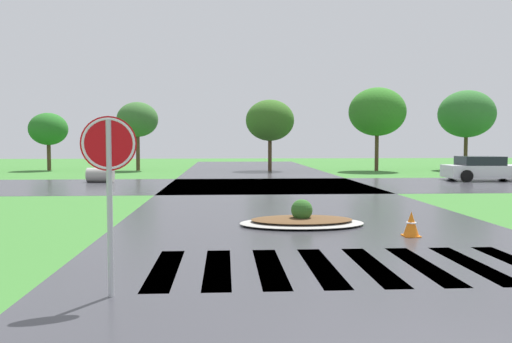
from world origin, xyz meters
TOP-DOWN VIEW (x-y plane):
  - asphalt_roadway at (0.00, 10.00)m, footprint 9.92×80.00m
  - asphalt_cross_road at (0.00, 20.98)m, footprint 90.00×8.93m
  - crosswalk_stripes at (0.00, 4.58)m, footprint 6.75×2.86m
  - stop_sign at (-3.72, 3.08)m, footprint 0.75×0.18m
  - median_island at (-0.13, 8.97)m, footprint 3.24×1.92m
  - car_dark_suv at (12.23, 23.29)m, footprint 4.46×2.32m
  - drainage_pipe_stack at (-8.73, 23.37)m, footprint 1.37×0.79m
  - traffic_cone at (2.14, 7.26)m, footprint 0.37×0.37m
  - background_treeline at (3.07, 33.55)m, footprint 42.54×5.46m

SIDE VIEW (x-z plane):
  - asphalt_roadway at x=0.00m, z-range 0.00..0.01m
  - asphalt_cross_road at x=0.00m, z-range 0.00..0.01m
  - crosswalk_stripes at x=0.00m, z-range 0.00..0.01m
  - median_island at x=-0.13m, z-range -0.21..0.47m
  - traffic_cone at x=2.14m, z-range -0.01..0.57m
  - drainage_pipe_stack at x=-8.73m, z-range 0.00..0.77m
  - car_dark_suv at x=12.23m, z-range -0.03..1.31m
  - stop_sign at x=-3.72m, z-range 0.62..3.15m
  - background_treeline at x=3.07m, z-range 0.93..7.02m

